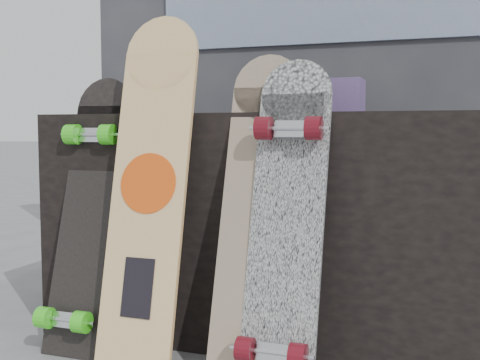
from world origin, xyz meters
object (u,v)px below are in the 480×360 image
at_px(skateboard_dark, 88,208).
at_px(longboard_celtic, 257,203).
at_px(vendor_table, 276,225).
at_px(longboard_cascadia, 286,216).
at_px(longboard_geisha, 150,179).

bearing_deg(skateboard_dark, longboard_celtic, -2.46).
xyz_separation_m(vendor_table, longboard_celtic, (0.05, -0.37, 0.12)).
relative_size(vendor_table, longboard_cascadia, 1.66).
height_order(longboard_cascadia, skateboard_dark, longboard_cascadia).
height_order(vendor_table, longboard_geisha, longboard_geisha).
relative_size(longboard_geisha, longboard_celtic, 1.14).
relative_size(longboard_geisha, skateboard_dark, 1.20).
height_order(longboard_celtic, skateboard_dark, longboard_celtic).
height_order(vendor_table, skateboard_dark, skateboard_dark).
height_order(longboard_celtic, longboard_cascadia, longboard_celtic).
relative_size(longboard_geisha, longboard_cascadia, 1.16).
distance_m(vendor_table, longboard_celtic, 0.39).
distance_m(vendor_table, longboard_geisha, 0.53).
distance_m(vendor_table, longboard_cascadia, 0.44).
bearing_deg(longboard_cascadia, longboard_geisha, 179.31).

